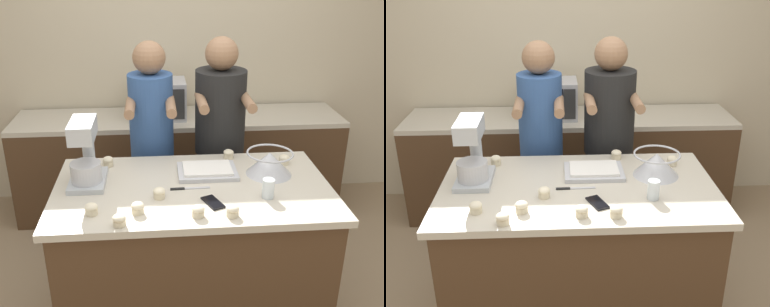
{
  "view_description": "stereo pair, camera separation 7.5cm",
  "coord_description": "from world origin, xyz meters",
  "views": [
    {
      "loc": [
        -0.19,
        -2.23,
        2.12
      ],
      "look_at": [
        0.0,
        0.04,
        1.14
      ],
      "focal_mm": 42.0,
      "sensor_mm": 36.0,
      "label": 1
    },
    {
      "loc": [
        -0.11,
        -2.24,
        2.12
      ],
      "look_at": [
        0.0,
        0.04,
        1.14
      ],
      "focal_mm": 42.0,
      "sensor_mm": 36.0,
      "label": 2
    }
  ],
  "objects": [
    {
      "name": "drinking_glass",
      "position": [
        0.39,
        -0.16,
        1.01
      ],
      "size": [
        0.06,
        0.06,
        0.11
      ],
      "color": "silver",
      "rests_on": "island_counter"
    },
    {
      "name": "cupcake_6",
      "position": [
        0.26,
        0.36,
        0.99
      ],
      "size": [
        0.06,
        0.06,
        0.06
      ],
      "color": "beige",
      "rests_on": "island_counter"
    },
    {
      "name": "back_counter",
      "position": [
        0.0,
        1.44,
        0.44
      ],
      "size": [
        2.8,
        0.6,
        0.89
      ],
      "color": "#4C331E",
      "rests_on": "ground_plane"
    },
    {
      "name": "stand_mixer",
      "position": [
        -0.59,
        0.09,
        1.12
      ],
      "size": [
        0.2,
        0.3,
        0.38
      ],
      "color": "#B2B7BC",
      "rests_on": "island_counter"
    },
    {
      "name": "microwave_oven",
      "position": [
        -0.17,
        1.43,
        1.04
      ],
      "size": [
        0.47,
        0.33,
        0.32
      ],
      "color": "#B7B7BC",
      "rests_on": "back_counter"
    },
    {
      "name": "island_counter",
      "position": [
        0.0,
        0.0,
        0.48
      ],
      "size": [
        1.55,
        0.87,
        0.96
      ],
      "color": "#4C331E",
      "rests_on": "ground_plane"
    },
    {
      "name": "cupcake_4",
      "position": [
        -0.19,
        -0.12,
        0.99
      ],
      "size": [
        0.06,
        0.06,
        0.06
      ],
      "color": "beige",
      "rests_on": "island_counter"
    },
    {
      "name": "knife",
      "position": [
        -0.03,
        -0.03,
        0.96
      ],
      "size": [
        0.22,
        0.02,
        0.01
      ],
      "color": "#BCBCC1",
      "rests_on": "island_counter"
    },
    {
      "name": "cell_phone",
      "position": [
        0.09,
        -0.2,
        0.96
      ],
      "size": [
        0.12,
        0.16,
        0.01
      ],
      "color": "black",
      "rests_on": "island_counter"
    },
    {
      "name": "baking_tray",
      "position": [
        0.1,
        0.16,
        0.97
      ],
      "size": [
        0.35,
        0.25,
        0.04
      ],
      "color": "#BCBCC1",
      "rests_on": "island_counter"
    },
    {
      "name": "mixing_bowl",
      "position": [
        0.46,
        0.12,
        1.03
      ],
      "size": [
        0.28,
        0.28,
        0.14
      ],
      "color": "#BCBCC1",
      "rests_on": "island_counter"
    },
    {
      "name": "person_left",
      "position": [
        -0.23,
        0.69,
        0.88
      ],
      "size": [
        0.32,
        0.49,
        1.65
      ],
      "color": "#33384C",
      "rests_on": "ground_plane"
    },
    {
      "name": "cupcake_2",
      "position": [
        0.17,
        -0.34,
        0.99
      ],
      "size": [
        0.06,
        0.06,
        0.06
      ],
      "color": "beige",
      "rests_on": "island_counter"
    },
    {
      "name": "back_wall",
      "position": [
        0.0,
        1.79,
        1.35
      ],
      "size": [
        10.0,
        0.06,
        2.7
      ],
      "color": "beige",
      "rests_on": "ground_plane"
    },
    {
      "name": "cupcake_1",
      "position": [
        -0.3,
        -0.27,
        0.99
      ],
      "size": [
        0.06,
        0.06,
        0.06
      ],
      "color": "beige",
      "rests_on": "island_counter"
    },
    {
      "name": "cupcake_7",
      "position": [
        0.59,
        0.25,
        0.99
      ],
      "size": [
        0.06,
        0.06,
        0.06
      ],
      "color": "beige",
      "rests_on": "island_counter"
    },
    {
      "name": "cupcake_0",
      "position": [
        -0.49,
        0.31,
        0.99
      ],
      "size": [
        0.06,
        0.06,
        0.06
      ],
      "color": "beige",
      "rests_on": "island_counter"
    },
    {
      "name": "cupcake_8",
      "position": [
        -0.53,
        -0.26,
        0.99
      ],
      "size": [
        0.06,
        0.06,
        0.06
      ],
      "color": "beige",
      "rests_on": "island_counter"
    },
    {
      "name": "cupcake_5",
      "position": [
        0.0,
        -0.33,
        0.99
      ],
      "size": [
        0.06,
        0.06,
        0.06
      ],
      "color": "beige",
      "rests_on": "island_counter"
    },
    {
      "name": "cupcake_3",
      "position": [
        -0.38,
        -0.38,
        0.99
      ],
      "size": [
        0.06,
        0.06,
        0.06
      ],
      "color": "beige",
      "rests_on": "island_counter"
    },
    {
      "name": "person_right",
      "position": [
        0.25,
        0.69,
        0.88
      ],
      "size": [
        0.36,
        0.51,
        1.67
      ],
      "color": "#232328",
      "rests_on": "ground_plane"
    }
  ]
}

